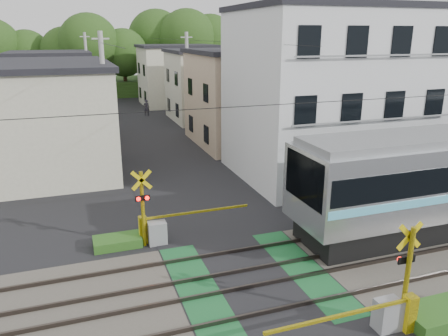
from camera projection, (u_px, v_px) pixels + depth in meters
name	position (u px, v px, depth m)	size (l,w,h in m)	color
ground	(252.00, 279.00, 14.58)	(120.00, 120.00, 0.00)	black
track_bed	(252.00, 278.00, 14.57)	(120.00, 120.00, 0.14)	#47423A
crossing_signal_near	(392.00, 307.00, 11.88)	(4.74, 0.65, 3.09)	yellow
crossing_signal_far	(154.00, 227.00, 16.86)	(4.74, 0.65, 3.09)	yellow
apartment_block	(328.00, 93.00, 24.45)	(10.20, 8.36, 9.30)	silver
houses_row	(138.00, 90.00, 37.10)	(22.07, 31.35, 6.80)	beige
tree_hill	(121.00, 54.00, 57.25)	(40.00, 12.88, 11.14)	#294918
catenary	(411.00, 156.00, 15.41)	(60.00, 5.04, 7.00)	#2D2D33
utility_poles	(126.00, 85.00, 33.82)	(7.90, 42.00, 8.00)	#A5A5A0
pedestrian	(146.00, 108.00, 43.43)	(0.59, 0.39, 1.62)	#312D38
weed_patches	(301.00, 266.00, 15.00)	(10.25, 8.80, 0.40)	#2D5E1E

